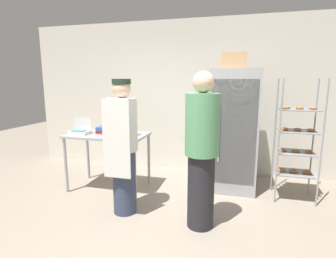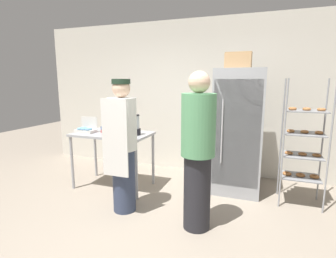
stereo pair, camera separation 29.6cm
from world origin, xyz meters
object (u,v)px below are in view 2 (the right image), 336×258
at_px(person_baker, 123,145).
at_px(person_customer, 198,151).
at_px(refrigerator, 238,132).
at_px(binder_stack, 114,129).
at_px(donut_box, 86,130).
at_px(cardboard_storage_box, 238,61).
at_px(baking_rack, 303,144).
at_px(blender_pitcher, 136,126).

height_order(person_baker, person_customer, person_customer).
distance_m(refrigerator, binder_stack, 1.93).
xyz_separation_m(donut_box, person_baker, (0.96, -0.54, -0.04)).
bearing_deg(donut_box, refrigerator, 15.62).
distance_m(donut_box, person_customer, 2.05).
bearing_deg(cardboard_storage_box, binder_stack, -168.20).
bearing_deg(person_baker, person_customer, -4.60).
bearing_deg(donut_box, binder_stack, 23.85).
bearing_deg(person_baker, refrigerator, 41.97).
height_order(cardboard_storage_box, person_customer, cardboard_storage_box).
relative_size(baking_rack, binder_stack, 5.15).
relative_size(blender_pitcher, binder_stack, 0.93).
bearing_deg(blender_pitcher, person_customer, -32.55).
xyz_separation_m(donut_box, cardboard_storage_box, (2.23, 0.56, 1.03)).
bearing_deg(baking_rack, person_customer, -137.49).
bearing_deg(person_baker, blender_pitcher, 102.23).
bearing_deg(refrigerator, person_baker, -138.03).
xyz_separation_m(refrigerator, cardboard_storage_box, (-0.04, -0.08, 1.03)).
relative_size(binder_stack, cardboard_storage_box, 0.91).
bearing_deg(person_baker, binder_stack, 128.55).
distance_m(donut_box, blender_pitcher, 0.84).
distance_m(blender_pitcher, cardboard_storage_box, 1.75).
bearing_deg(refrigerator, blender_pitcher, -159.64).
relative_size(baking_rack, person_customer, 0.96).
relative_size(cardboard_storage_box, person_baker, 0.21).
bearing_deg(person_baker, cardboard_storage_box, 40.93).
xyz_separation_m(blender_pitcher, person_baker, (0.14, -0.64, -0.13)).
bearing_deg(blender_pitcher, donut_box, -173.17).
relative_size(person_baker, person_customer, 0.96).
relative_size(blender_pitcher, person_baker, 0.18).
height_order(donut_box, binder_stack, donut_box).
relative_size(refrigerator, donut_box, 6.19).
height_order(donut_box, cardboard_storage_box, cardboard_storage_box).
height_order(binder_stack, person_customer, person_customer).
distance_m(refrigerator, person_baker, 1.76).
xyz_separation_m(cardboard_storage_box, person_baker, (-1.27, -1.10, -1.07)).
height_order(refrigerator, binder_stack, refrigerator).
height_order(blender_pitcher, cardboard_storage_box, cardboard_storage_box).
height_order(cardboard_storage_box, person_baker, cardboard_storage_box).
distance_m(blender_pitcher, person_baker, 0.67).
bearing_deg(baking_rack, cardboard_storage_box, 174.34).
relative_size(blender_pitcher, cardboard_storage_box, 0.85).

